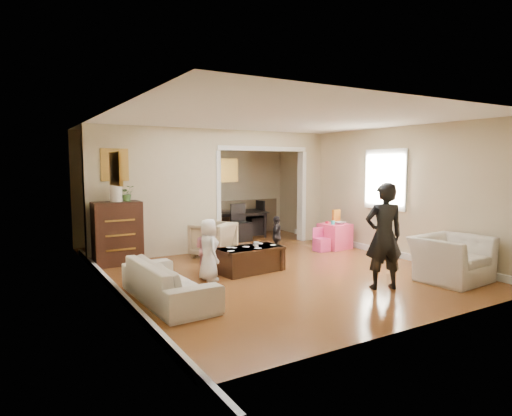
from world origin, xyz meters
TOP-DOWN VIEW (x-y plane):
  - floor at (0.00, 0.00)m, footprint 7.00×7.00m
  - partition_left at (-1.38, 1.80)m, footprint 2.75×0.18m
  - partition_right at (2.48, 1.80)m, footprint 0.55×0.18m
  - partition_header at (1.10, 1.80)m, footprint 2.22×0.18m
  - window_pane at (2.73, -0.40)m, footprint 0.03×0.95m
  - framed_art_partition at (-2.20, 1.70)m, footprint 0.45×0.03m
  - framed_art_sofa_wall at (-2.71, -0.60)m, footprint 0.03×0.55m
  - framed_art_alcove at (1.10, 3.44)m, footprint 0.45×0.03m
  - sofa at (-2.17, -1.11)m, footprint 0.81×1.91m
  - armchair_back at (-0.43, 1.18)m, footprint 1.05×1.05m
  - armchair_front at (2.08, -2.43)m, footprint 1.17×1.05m
  - dresser at (-2.25, 1.45)m, footprint 0.85×0.48m
  - table_lamp at (-2.25, 1.45)m, footprint 0.22×0.22m
  - potted_plant at (-2.05, 1.45)m, footprint 0.26×0.23m
  - coffee_table at (-0.40, -0.28)m, footprint 1.21×0.71m
  - coffee_cup at (-0.30, -0.33)m, footprint 0.11×0.11m
  - play_table at (2.25, 0.58)m, footprint 0.62×0.62m
  - cereal_box at (2.37, 0.68)m, footprint 0.21×0.09m
  - cyan_cup at (2.15, 0.53)m, footprint 0.08×0.08m
  - toy_block at (2.13, 0.70)m, footprint 0.10×0.09m
  - play_bowl at (2.30, 0.46)m, footprint 0.24×0.24m
  - dining_table at (0.94, 3.12)m, footprint 2.04×1.42m
  - adult_person at (0.79, -2.19)m, footprint 0.68×0.57m
  - child_kneel_a at (-1.25, -0.43)m, footprint 0.34×0.50m
  - child_kneel_b at (-1.10, 0.02)m, footprint 0.47×0.51m
  - child_toddler at (0.65, 0.47)m, footprint 0.48×0.50m
  - craft_papers at (-0.40, -0.24)m, footprint 1.00×0.48m

SIDE VIEW (x-z plane):
  - floor at x=0.00m, z-range 0.00..0.00m
  - coffee_table at x=-0.40m, z-range 0.00..0.43m
  - sofa at x=-2.17m, z-range 0.00..0.55m
  - play_table at x=2.25m, z-range 0.00..0.55m
  - dining_table at x=0.94m, z-range 0.00..0.65m
  - armchair_back at x=-0.43m, z-range 0.00..0.70m
  - armchair_front at x=2.08m, z-range 0.00..0.71m
  - child_toddler at x=0.65m, z-range 0.00..0.83m
  - child_kneel_b at x=-1.10m, z-range 0.00..0.85m
  - craft_papers at x=-0.40m, z-range 0.43..0.43m
  - coffee_cup at x=-0.30m, z-range 0.43..0.52m
  - child_kneel_a at x=-1.25m, z-range 0.00..1.00m
  - toy_block at x=2.13m, z-range 0.55..0.60m
  - play_bowl at x=2.30m, z-range 0.55..0.60m
  - dresser at x=-2.25m, z-range 0.00..1.17m
  - cyan_cup at x=2.15m, z-range 0.55..0.63m
  - cereal_box at x=2.37m, z-range 0.55..0.85m
  - adult_person at x=0.79m, z-range 0.00..1.60m
  - partition_left at x=-1.38m, z-range 0.00..2.60m
  - partition_right at x=2.48m, z-range 0.00..2.60m
  - potted_plant at x=-2.05m, z-range 1.17..1.47m
  - table_lamp at x=-2.25m, z-range 1.17..1.53m
  - window_pane at x=2.73m, z-range 1.00..2.10m
  - framed_art_alcove at x=1.10m, z-range 1.42..1.98m
  - framed_art_sofa_wall at x=-2.71m, z-range 1.60..2.00m
  - framed_art_partition at x=-2.20m, z-range 1.58..2.12m
  - partition_header at x=1.10m, z-range 2.25..2.60m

